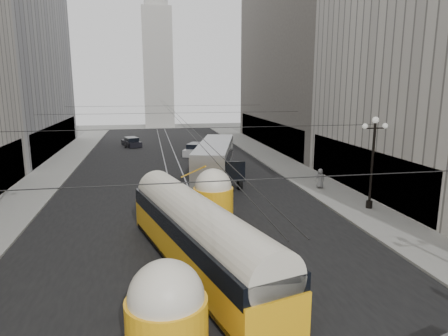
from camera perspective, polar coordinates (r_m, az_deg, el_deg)
name	(u,v)px	position (r m, az deg, el deg)	size (l,w,h in m)	color
road	(175,173)	(39.99, -7.03, -0.76)	(20.00, 85.00, 0.02)	black
sidewalk_left	(55,170)	(44.37, -23.00, -0.28)	(4.00, 72.00, 0.15)	gray
sidewalk_right	(279,162)	(45.66, 7.86, 0.87)	(4.00, 72.00, 0.15)	gray
rail_left	(167,174)	(39.95, -8.11, -0.80)	(0.12, 85.00, 0.04)	gray
rail_right	(182,173)	(40.04, -5.96, -0.72)	(0.12, 85.00, 0.04)	gray
building_right_far	(310,28)	(59.42, 12.18, 18.94)	(12.60, 32.60, 32.60)	#514C47
distant_tower	(157,54)	(86.76, -9.48, 15.78)	(6.00, 6.00, 31.36)	#B2AFA8
lamppost_right_mid	(373,157)	(29.13, 20.48, 1.42)	(1.86, 0.44, 6.37)	black
catenary	(175,115)	(38.16, -6.97, 7.58)	(25.00, 72.00, 0.23)	black
streetcar	(198,235)	(19.01, -3.72, -9.47)	(6.09, 15.54, 3.51)	#FFB216
city_bus	(215,159)	(37.10, -1.33, 1.25)	(6.02, 13.69, 3.37)	#9D9EA2
sedan_white_far	(196,150)	(50.06, -4.02, 2.61)	(3.73, 5.19, 1.52)	#BBBBBB
sedan_dark_far	(132,142)	(58.60, -13.08, 3.59)	(3.04, 4.58, 1.34)	black
pedestrian_crossing_a	(146,335)	(13.83, -11.01, -22.33)	(0.64, 0.42, 1.76)	black
pedestrian_sidewalk_right	(320,178)	(34.23, 13.57, -1.45)	(0.80, 0.49, 1.65)	gray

